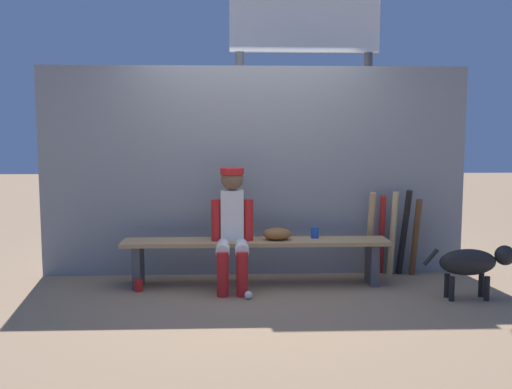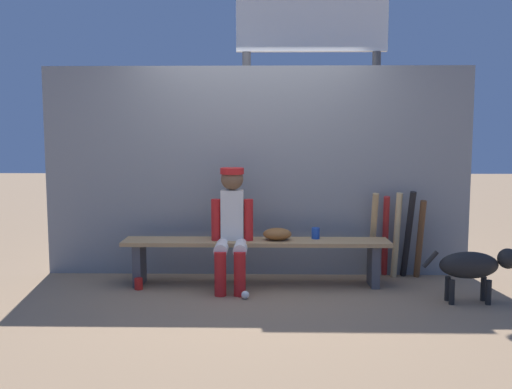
{
  "view_description": "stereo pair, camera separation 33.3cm",
  "coord_description": "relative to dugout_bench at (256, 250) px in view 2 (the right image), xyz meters",
  "views": [
    {
      "loc": [
        -0.22,
        -5.54,
        1.52
      ],
      "look_at": [
        0.0,
        0.0,
        0.9
      ],
      "focal_mm": 40.17,
      "sensor_mm": 36.0,
      "label": 1
    },
    {
      "loc": [
        0.11,
        -5.54,
        1.52
      ],
      "look_at": [
        0.0,
        0.0,
        0.9
      ],
      "focal_mm": 40.17,
      "sensor_mm": 36.0,
      "label": 2
    }
  ],
  "objects": [
    {
      "name": "cup_on_ground",
      "position": [
        -1.13,
        -0.19,
        -0.3
      ],
      "size": [
        0.08,
        0.08,
        0.11
      ],
      "primitive_type": "cylinder",
      "color": "red",
      "rests_on": "ground_plane"
    },
    {
      "name": "dugout_bench",
      "position": [
        0.0,
        0.0,
        0.0
      ],
      "size": [
        2.62,
        0.36,
        0.45
      ],
      "color": "tan",
      "rests_on": "ground_plane"
    },
    {
      "name": "bat_aluminum_black",
      "position": [
        1.56,
        0.29,
        0.1
      ],
      "size": [
        0.11,
        0.26,
        0.92
      ],
      "primitive_type": "cylinder",
      "rotation": [
        0.21,
        0.0,
        0.18
      ],
      "color": "black",
      "rests_on": "ground_plane"
    },
    {
      "name": "bat_wood_tan",
      "position": [
        1.2,
        0.3,
        0.09
      ],
      "size": [
        0.07,
        0.26,
        0.9
      ],
      "primitive_type": "cylinder",
      "rotation": [
        0.21,
        0.0,
        0.02
      ],
      "color": "tan",
      "rests_on": "ground_plane"
    },
    {
      "name": "ground_plane",
      "position": [
        0.0,
        0.0,
        -0.36
      ],
      "size": [
        30.0,
        30.0,
        0.0
      ],
      "primitive_type": "plane",
      "color": "#937556"
    },
    {
      "name": "player_seated",
      "position": [
        -0.23,
        -0.11,
        0.28
      ],
      "size": [
        0.41,
        0.55,
        1.17
      ],
      "color": "silver",
      "rests_on": "ground_plane"
    },
    {
      "name": "bat_wood_natural",
      "position": [
        1.44,
        0.3,
        0.09
      ],
      "size": [
        0.09,
        0.18,
        0.9
      ],
      "primitive_type": "cylinder",
      "rotation": [
        0.11,
        0.0,
        0.19
      ],
      "color": "tan",
      "rests_on": "ground_plane"
    },
    {
      "name": "baseball",
      "position": [
        -0.09,
        -0.48,
        -0.32
      ],
      "size": [
        0.07,
        0.07,
        0.07
      ],
      "primitive_type": "sphere",
      "color": "white",
      "rests_on": "ground_plane"
    },
    {
      "name": "chainlink_fence",
      "position": [
        0.0,
        0.44,
        0.74
      ],
      "size": [
        4.45,
        0.03,
        2.19
      ],
      "primitive_type": "cube",
      "color": "gray",
      "rests_on": "ground_plane"
    },
    {
      "name": "scoreboard",
      "position": [
        0.68,
        1.32,
        2.19
      ],
      "size": [
        2.04,
        0.27,
        3.67
      ],
      "color": "#3F3F42",
      "rests_on": "ground_plane"
    },
    {
      "name": "bat_aluminum_red",
      "position": [
        1.34,
        0.36,
        0.07
      ],
      "size": [
        0.09,
        0.23,
        0.86
      ],
      "primitive_type": "cylinder",
      "rotation": [
        0.18,
        0.0,
        -0.14
      ],
      "color": "#B22323",
      "rests_on": "ground_plane"
    },
    {
      "name": "dog",
      "position": [
        1.95,
        -0.55,
        -0.02
      ],
      "size": [
        0.84,
        0.2,
        0.49
      ],
      "color": "black",
      "rests_on": "ground_plane"
    },
    {
      "name": "cup_on_bench",
      "position": [
        0.59,
        0.08,
        0.15
      ],
      "size": [
        0.08,
        0.08,
        0.11
      ],
      "primitive_type": "cylinder",
      "color": "#1E47AD",
      "rests_on": "dugout_bench"
    },
    {
      "name": "bat_wood_dark",
      "position": [
        1.68,
        0.27,
        0.06
      ],
      "size": [
        0.07,
        0.22,
        0.83
      ],
      "primitive_type": "cylinder",
      "rotation": [
        0.19,
        0.0,
        0.05
      ],
      "color": "brown",
      "rests_on": "ground_plane"
    },
    {
      "name": "baseball_glove",
      "position": [
        0.21,
        0.0,
        0.16
      ],
      "size": [
        0.28,
        0.2,
        0.12
      ],
      "primitive_type": "ellipsoid",
      "color": "brown",
      "rests_on": "dugout_bench"
    }
  ]
}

